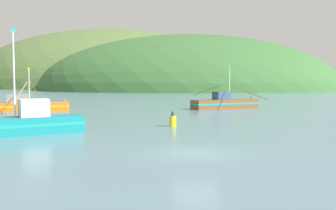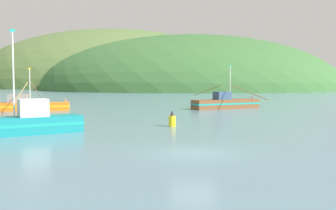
{
  "view_description": "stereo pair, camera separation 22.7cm",
  "coord_description": "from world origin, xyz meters",
  "px_view_note": "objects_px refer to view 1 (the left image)",
  "views": [
    {
      "loc": [
        -1.21,
        -19.61,
        3.85
      ],
      "look_at": [
        -1.84,
        19.96,
        1.4
      ],
      "focal_mm": 38.81,
      "sensor_mm": 36.0,
      "label": 1
    },
    {
      "loc": [
        -0.98,
        -19.61,
        3.85
      ],
      "look_at": [
        -1.84,
        19.96,
        1.4
      ],
      "focal_mm": 38.81,
      "sensor_mm": 36.0,
      "label": 2
    }
  ],
  "objects_px": {
    "fishing_boat_brown": "(225,103)",
    "fishing_boat_orange": "(28,105)",
    "fishing_boat_teal": "(21,123)",
    "channel_buoy": "(173,120)"
  },
  "relations": [
    {
      "from": "fishing_boat_brown",
      "to": "fishing_boat_orange",
      "type": "distance_m",
      "value": 27.87
    },
    {
      "from": "fishing_boat_teal",
      "to": "fishing_boat_orange",
      "type": "bearing_deg",
      "value": -100.33
    },
    {
      "from": "fishing_boat_brown",
      "to": "channel_buoy",
      "type": "bearing_deg",
      "value": -136.71
    },
    {
      "from": "fishing_boat_brown",
      "to": "channel_buoy",
      "type": "xyz_separation_m",
      "value": [
        -7.65,
        -21.99,
        -0.24
      ]
    },
    {
      "from": "fishing_boat_brown",
      "to": "fishing_boat_orange",
      "type": "height_order",
      "value": "fishing_boat_brown"
    },
    {
      "from": "fishing_boat_orange",
      "to": "fishing_boat_teal",
      "type": "height_order",
      "value": "fishing_boat_teal"
    },
    {
      "from": "fishing_boat_brown",
      "to": "fishing_boat_orange",
      "type": "bearing_deg",
      "value": 162.06
    },
    {
      "from": "fishing_boat_teal",
      "to": "channel_buoy",
      "type": "height_order",
      "value": "fishing_boat_teal"
    },
    {
      "from": "fishing_boat_brown",
      "to": "channel_buoy",
      "type": "height_order",
      "value": "fishing_boat_brown"
    },
    {
      "from": "fishing_boat_orange",
      "to": "fishing_boat_teal",
      "type": "xyz_separation_m",
      "value": [
        8.59,
        -22.47,
        0.11
      ]
    }
  ]
}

